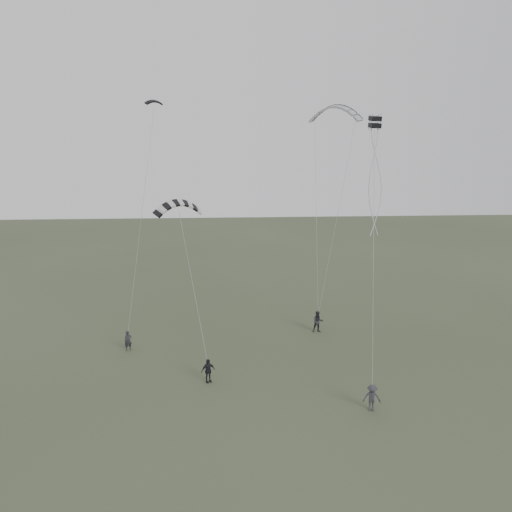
{
  "coord_description": "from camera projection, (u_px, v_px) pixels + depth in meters",
  "views": [
    {
      "loc": [
        -0.98,
        -29.18,
        15.38
      ],
      "look_at": [
        1.27,
        5.62,
        7.16
      ],
      "focal_mm": 35.0,
      "sensor_mm": 36.0,
      "label": 1
    }
  ],
  "objects": [
    {
      "name": "kite_striped",
      "position": [
        178.0,
        203.0,
        34.37
      ],
      "size": [
        3.53,
        2.44,
        1.49
      ],
      "primitive_type": null,
      "rotation": [
        0.37,
        0.0,
        0.41
      ],
      "color": "black",
      "rests_on": "flyer_center"
    },
    {
      "name": "kite_box",
      "position": [
        375.0,
        122.0,
        32.53
      ],
      "size": [
        0.75,
        0.83,
        0.81
      ],
      "primitive_type": null,
      "rotation": [
        0.13,
        0.0,
        0.1
      ],
      "color": "black",
      "rests_on": "flyer_far"
    },
    {
      "name": "ground",
      "position": [
        242.0,
        385.0,
        31.93
      ],
      "size": [
        140.0,
        140.0,
        0.0
      ],
      "primitive_type": "plane",
      "color": "#38432D",
      "rests_on": "ground"
    },
    {
      "name": "kite_dark_small",
      "position": [
        154.0,
        101.0,
        38.77
      ],
      "size": [
        1.47,
        1.15,
        0.59
      ],
      "primitive_type": null,
      "rotation": [
        0.38,
        0.0,
        0.51
      ],
      "color": "black",
      "rests_on": "flyer_left"
    },
    {
      "name": "flyer_left",
      "position": [
        128.0,
        341.0,
        37.03
      ],
      "size": [
        0.64,
        0.52,
        1.5
      ],
      "primitive_type": "imported",
      "rotation": [
        0.0,
        0.0,
        0.35
      ],
      "color": "#222228",
      "rests_on": "ground"
    },
    {
      "name": "kite_pale_large",
      "position": [
        335.0,
        107.0,
        40.27
      ],
      "size": [
        4.4,
        3.5,
        1.93
      ],
      "primitive_type": null,
      "rotation": [
        0.18,
        0.0,
        -0.58
      ],
      "color": "#A0A2A5",
      "rests_on": "flyer_right"
    },
    {
      "name": "flyer_right",
      "position": [
        318.0,
        322.0,
        40.52
      ],
      "size": [
        0.87,
        0.68,
        1.76
      ],
      "primitive_type": "imported",
      "rotation": [
        0.0,
        0.0,
        0.02
      ],
      "color": "#242329",
      "rests_on": "ground"
    },
    {
      "name": "flyer_center",
      "position": [
        208.0,
        371.0,
        32.16
      ],
      "size": [
        1.01,
        0.77,
        1.6
      ],
      "primitive_type": "imported",
      "rotation": [
        0.0,
        0.0,
        0.47
      ],
      "color": "black",
      "rests_on": "ground"
    },
    {
      "name": "flyer_far",
      "position": [
        372.0,
        398.0,
        28.77
      ],
      "size": [
        1.14,
        0.78,
        1.61
      ],
      "primitive_type": "imported",
      "rotation": [
        0.0,
        0.0,
        -0.19
      ],
      "color": "#2E2E34",
      "rests_on": "ground"
    }
  ]
}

